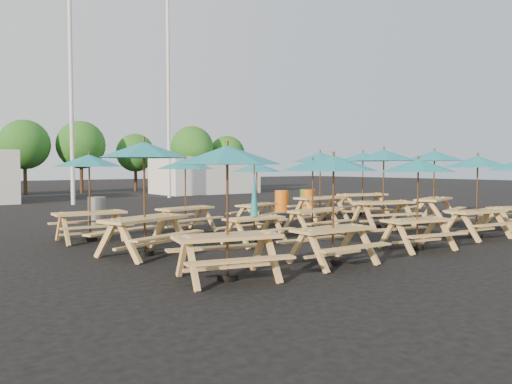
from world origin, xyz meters
TOP-DOWN VIEW (x-y plane):
  - ground at (0.00, 0.00)m, footprint 120.00×120.00m
  - picnic_unit_0 at (-5.32, -4.52)m, footprint 2.31×2.31m
  - picnic_unit_1 at (-5.40, -1.45)m, footprint 2.54×2.54m
  - picnic_unit_2 at (-5.61, 1.37)m, footprint 1.94×1.94m
  - picnic_unit_3 at (-2.88, -4.69)m, footprint 1.88×1.88m
  - picnic_unit_4 at (-2.53, -1.68)m, footprint 1.64×1.44m
  - picnic_unit_5 at (-2.76, 1.37)m, footprint 2.05×2.05m
  - picnic_unit_6 at (-0.01, -4.69)m, footprint 2.05×2.05m
  - picnic_unit_7 at (-0.22, -1.39)m, footprint 1.80×1.80m
  - picnic_unit_8 at (0.05, 1.52)m, footprint 2.12×2.12m
  - picnic_unit_9 at (2.90, -4.57)m, footprint 2.04×2.04m
  - picnic_unit_10 at (2.73, -1.58)m, footprint 2.49×2.49m
  - picnic_unit_11 at (2.84, 1.34)m, footprint 2.06×2.06m
  - picnic_unit_13 at (5.36, -1.70)m, footprint 2.49×2.49m
  - picnic_unit_14 at (5.52, 1.60)m, footprint 2.45×2.45m
  - waste_bin_0 at (-4.13, 4.91)m, footprint 0.57×0.57m
  - waste_bin_1 at (3.65, 4.41)m, footprint 0.57×0.57m
  - waste_bin_2 at (5.23, 4.43)m, footprint 0.57×0.57m
  - waste_bin_3 at (5.32, 4.65)m, footprint 0.57×0.57m
  - mast_0 at (-2.00, 14.00)m, footprint 0.20×0.20m
  - mast_1 at (4.50, 16.00)m, footprint 0.20×0.20m
  - event_tent_1 at (9.00, 19.00)m, footprint 7.00×4.00m
  - tree_3 at (-1.75, 24.72)m, footprint 3.36×3.36m
  - tree_4 at (1.90, 24.26)m, footprint 3.41×3.41m
  - tree_5 at (6.22, 24.67)m, footprint 2.94×2.94m
  - tree_6 at (10.23, 22.90)m, footprint 3.38×3.38m
  - tree_7 at (13.63, 22.92)m, footprint 2.95×2.95m

SIDE VIEW (x-z plane):
  - ground at x=0.00m, z-range 0.00..0.00m
  - waste_bin_0 at x=-4.13m, z-range 0.00..0.92m
  - waste_bin_1 at x=3.65m, z-range 0.00..0.92m
  - waste_bin_2 at x=5.23m, z-range 0.00..0.92m
  - waste_bin_3 at x=5.32m, z-range 0.00..0.92m
  - picnic_unit_4 at x=-2.53m, z-range -0.18..1.84m
  - event_tent_1 at x=9.00m, z-range 0.00..2.60m
  - picnic_unit_8 at x=0.05m, z-range 0.73..2.82m
  - picnic_unit_6 at x=-0.01m, z-range 0.76..2.90m
  - picnic_unit_7 at x=-0.22m, z-range 0.76..2.92m
  - picnic_unit_3 at x=-2.88m, z-range 0.77..2.97m
  - picnic_unit_5 at x=-2.76m, z-range 0.78..2.98m
  - picnic_unit_9 at x=2.90m, z-range 0.80..3.06m
  - picnic_unit_2 at x=-5.61m, z-range 0.80..3.09m
  - picnic_unit_0 at x=-5.32m, z-range 0.82..3.16m
  - picnic_unit_11 at x=2.84m, z-range 0.87..3.36m
  - picnic_unit_10 at x=2.73m, z-range 0.88..3.38m
  - picnic_unit_13 at x=5.36m, z-range 0.89..3.40m
  - picnic_unit_1 at x=-5.40m, z-range 0.89..3.40m
  - picnic_unit_14 at x=5.52m, z-range 0.89..3.42m
  - tree_5 at x=6.22m, z-range 0.75..5.20m
  - tree_7 at x=13.63m, z-range 0.75..5.23m
  - tree_3 at x=-1.75m, z-range 0.86..5.95m
  - tree_6 at x=10.23m, z-range 0.86..5.99m
  - tree_4 at x=1.90m, z-range 0.87..6.04m
  - mast_0 at x=-2.00m, z-range 0.00..12.00m
  - mast_1 at x=4.50m, z-range 0.00..12.00m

